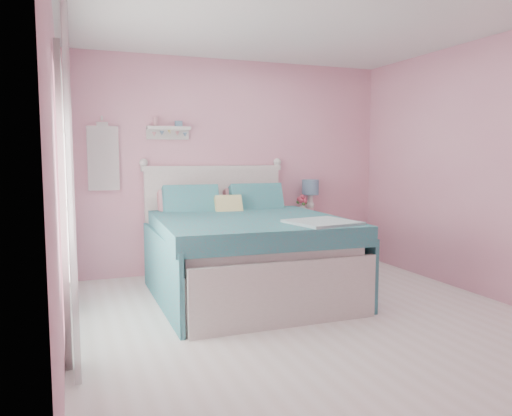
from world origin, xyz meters
TOP-DOWN VIEW (x-y plane):
  - floor at (0.00, 0.00)m, footprint 4.50×4.50m
  - room_shell at (0.00, 0.00)m, footprint 4.50×4.50m
  - bed at (-0.26, 1.12)m, footprint 1.85×2.29m
  - nightstand at (0.93, 2.00)m, footprint 0.48×0.47m
  - table_lamp at (1.01, 2.09)m, footprint 0.22×0.22m
  - vase at (0.86, 2.02)m, footprint 0.14×0.14m
  - teacup at (0.88, 1.84)m, footprint 0.11×0.11m
  - roses at (0.86, 2.02)m, footprint 0.14×0.11m
  - wall_shelf at (-0.81, 2.19)m, footprint 0.50×0.15m
  - hanging_dress at (-1.55, 2.18)m, footprint 0.34×0.03m
  - french_door at (-1.97, 0.40)m, footprint 0.04×1.32m
  - curtain_near at (-1.92, -0.34)m, footprint 0.04×0.40m
  - curtain_far at (-1.92, 1.14)m, footprint 0.04×0.40m

SIDE VIEW (x-z plane):
  - floor at x=0.00m, z-range 0.00..0.00m
  - nightstand at x=0.93m, z-range 0.00..0.69m
  - bed at x=-0.26m, z-range -0.23..1.08m
  - teacup at x=0.88m, z-range 0.69..0.77m
  - vase at x=0.86m, z-range 0.69..0.83m
  - roses at x=0.86m, z-range 0.81..0.93m
  - table_lamp at x=1.01m, z-range 0.78..1.21m
  - french_door at x=-1.97m, z-range -0.01..2.15m
  - curtain_near at x=-1.92m, z-range 0.02..2.34m
  - curtain_far at x=-1.92m, z-range 0.02..2.34m
  - hanging_dress at x=-1.55m, z-range 1.04..1.76m
  - room_shell at x=0.00m, z-range -0.67..3.83m
  - wall_shelf at x=-0.81m, z-range 1.61..1.86m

